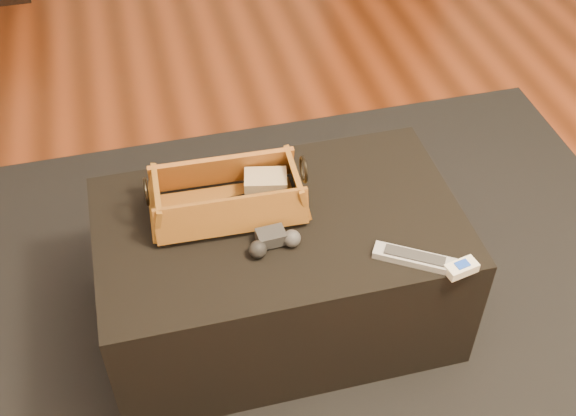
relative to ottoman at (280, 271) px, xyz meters
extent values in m
cube|color=brown|center=(0.07, -0.02, -0.23)|extent=(5.00, 5.50, 0.01)
cube|color=black|center=(0.00, -0.05, -0.22)|extent=(2.60, 2.00, 0.01)
cube|color=black|center=(0.00, 0.00, 0.00)|extent=(1.00, 0.60, 0.42)
cube|color=black|center=(-0.15, 0.06, 0.24)|extent=(0.23, 0.07, 0.02)
cube|color=tan|center=(-0.01, 0.10, 0.26)|extent=(0.13, 0.10, 0.06)
cube|color=#925A21|center=(-0.13, 0.07, 0.22)|extent=(0.38, 0.19, 0.01)
cube|color=#A75D25|center=(-0.12, 0.16, 0.28)|extent=(0.40, 0.05, 0.11)
cube|color=#A56525|center=(-0.13, -0.02, 0.28)|extent=(0.40, 0.05, 0.11)
cube|color=#9B6423|center=(0.07, 0.06, 0.28)|extent=(0.04, 0.20, 0.11)
cube|color=#996222|center=(-0.32, 0.08, 0.28)|extent=(0.04, 0.20, 0.11)
torus|color=black|center=(0.08, 0.06, 0.32)|extent=(0.01, 0.08, 0.08)
torus|color=black|center=(-0.34, 0.08, 0.32)|extent=(0.01, 0.08, 0.08)
cube|color=#272729|center=(-0.04, -0.08, 0.23)|extent=(0.08, 0.06, 0.03)
sphere|color=black|center=(-0.08, -0.11, 0.23)|extent=(0.05, 0.05, 0.05)
sphere|color=#363639|center=(0.01, -0.10, 0.23)|extent=(0.05, 0.05, 0.05)
cube|color=#B5B6BD|center=(0.30, -0.23, 0.22)|extent=(0.20, 0.15, 0.02)
cube|color=#2B2B2E|center=(0.30, -0.23, 0.23)|extent=(0.15, 0.11, 0.00)
cube|color=white|center=(0.40, -0.29, 0.22)|extent=(0.09, 0.06, 0.03)
cube|color=blue|center=(0.40, -0.29, 0.24)|extent=(0.04, 0.03, 0.01)
camera|label=1|loc=(-0.31, -1.35, 1.60)|focal=45.00mm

